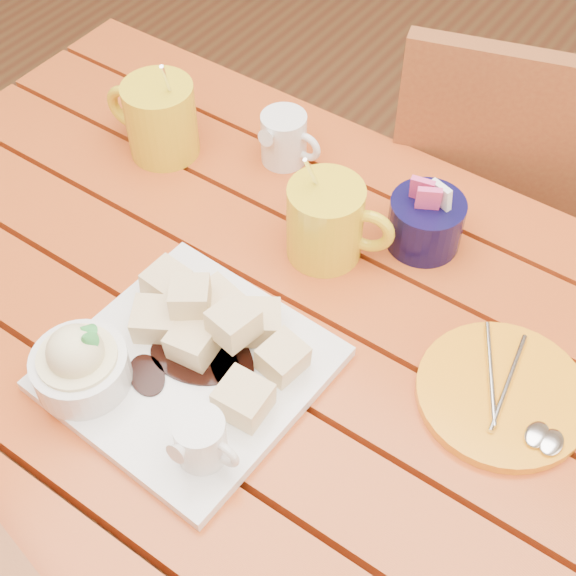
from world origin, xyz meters
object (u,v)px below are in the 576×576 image
Objects in this scene: dessert_plate at (165,361)px; chair_far at (519,226)px; orange_saucer at (503,395)px; table at (256,376)px; coffee_mug_right at (328,221)px; coffee_mug_left at (159,118)px.

chair_far is at bearing 75.74° from dessert_plate.
chair_far reaches higher than orange_saucer.
table is at bearing 71.83° from dessert_plate.
coffee_mug_left is at bearing 156.10° from coffee_mug_right.
table is 4.21× the size of dessert_plate.
chair_far is (0.13, 0.42, -0.29)m from coffee_mug_right.
coffee_mug_left is at bearing 131.31° from dessert_plate.
table is 0.22m from coffee_mug_right.
table is 7.45× the size of coffee_mug_right.
coffee_mug_left reaches higher than orange_saucer.
dessert_plate is 1.48× the size of orange_saucer.
dessert_plate is 1.70× the size of coffee_mug_left.
coffee_mug_right reaches higher than orange_saucer.
orange_saucer is (0.59, -0.11, -0.05)m from coffee_mug_left.
table is 0.61m from chair_far.
dessert_plate is (-0.04, -0.11, 0.14)m from table.
coffee_mug_left is (-0.30, 0.18, 0.17)m from table.
table is at bearing -109.72° from coffee_mug_right.
coffee_mug_right is (0.04, 0.27, 0.02)m from dessert_plate.
table is at bearing -164.74° from orange_saucer.
coffee_mug_left is at bearing 148.23° from table.
orange_saucer reaches higher than table.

